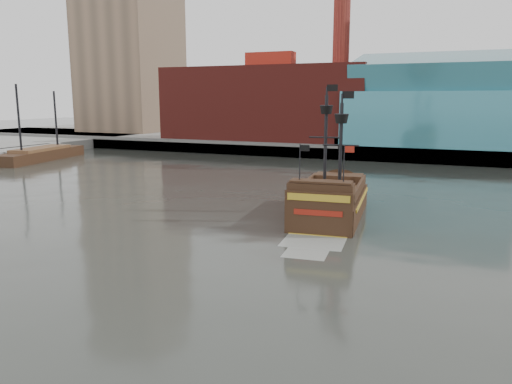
% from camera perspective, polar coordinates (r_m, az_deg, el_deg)
% --- Properties ---
extents(ground, '(400.00, 400.00, 0.00)m').
position_cam_1_polar(ground, '(31.79, -9.56, -9.35)').
color(ground, '#242621').
rests_on(ground, ground).
extents(promenade_far, '(220.00, 60.00, 2.00)m').
position_cam_1_polar(promenade_far, '(118.56, 15.23, 5.54)').
color(promenade_far, slate).
rests_on(promenade_far, ground).
extents(seawall, '(220.00, 1.00, 2.60)m').
position_cam_1_polar(seawall, '(89.54, 12.54, 4.31)').
color(seawall, '#4C4C49').
rests_on(seawall, ground).
extents(skyline, '(149.00, 45.00, 62.00)m').
position_cam_1_polar(skyline, '(111.00, 18.06, 17.26)').
color(skyline, brown).
rests_on(skyline, promenade_far).
extents(pirate_ship, '(7.01, 17.75, 12.94)m').
position_cam_1_polar(pirate_ship, '(46.30, 8.48, -1.46)').
color(pirate_ship, black).
rests_on(pirate_ship, ground).
extents(docked_vessel, '(8.26, 20.70, 13.74)m').
position_cam_1_polar(docked_vessel, '(96.22, -23.34, 3.86)').
color(docked_vessel, black).
rests_on(docked_vessel, ground).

